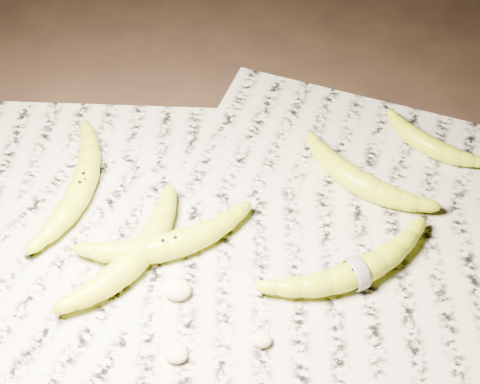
# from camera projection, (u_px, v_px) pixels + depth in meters

# --- Properties ---
(ground) EXTENTS (3.00, 3.00, 0.00)m
(ground) POSITION_uv_depth(u_px,v_px,m) (255.00, 235.00, 0.98)
(ground) COLOR black
(ground) RESTS_ON ground
(newspaper_patch) EXTENTS (0.90, 0.70, 0.01)m
(newspaper_patch) POSITION_uv_depth(u_px,v_px,m) (232.00, 240.00, 0.97)
(newspaper_patch) COLOR #B7B29D
(newspaper_patch) RESTS_ON ground
(banana_left_a) EXTENTS (0.08, 0.23, 0.04)m
(banana_left_a) POSITION_uv_depth(u_px,v_px,m) (82.00, 184.00, 1.01)
(banana_left_a) COLOR #C3D01A
(banana_left_a) RESTS_ON newspaper_patch
(banana_left_b) EXTENTS (0.16, 0.22, 0.04)m
(banana_left_b) POSITION_uv_depth(u_px,v_px,m) (137.00, 255.00, 0.93)
(banana_left_b) COLOR #C3D01A
(banana_left_b) RESTS_ON newspaper_patch
(banana_center) EXTENTS (0.23, 0.15, 0.04)m
(banana_center) POSITION_uv_depth(u_px,v_px,m) (170.00, 244.00, 0.94)
(banana_center) COLOR #C3D01A
(banana_center) RESTS_ON newspaper_patch
(banana_taped) EXTENTS (0.24, 0.17, 0.04)m
(banana_taped) POSITION_uv_depth(u_px,v_px,m) (357.00, 272.00, 0.91)
(banana_taped) COLOR #C3D01A
(banana_taped) RESTS_ON newspaper_patch
(banana_upper_a) EXTENTS (0.20, 0.17, 0.04)m
(banana_upper_a) POSITION_uv_depth(u_px,v_px,m) (358.00, 180.00, 1.02)
(banana_upper_a) COLOR #C3D01A
(banana_upper_a) RESTS_ON newspaper_patch
(banana_upper_b) EXTENTS (0.16, 0.13, 0.03)m
(banana_upper_b) POSITION_uv_depth(u_px,v_px,m) (429.00, 144.00, 1.07)
(banana_upper_b) COLOR #C3D01A
(banana_upper_b) RESTS_ON newspaper_patch
(measuring_tape) EXTENTS (0.03, 0.04, 0.05)m
(measuring_tape) POSITION_uv_depth(u_px,v_px,m) (357.00, 272.00, 0.91)
(measuring_tape) COLOR white
(measuring_tape) RESTS_ON newspaper_patch
(flesh_chunk_a) EXTENTS (0.04, 0.03, 0.02)m
(flesh_chunk_a) POSITION_uv_depth(u_px,v_px,m) (177.00, 288.00, 0.90)
(flesh_chunk_a) COLOR beige
(flesh_chunk_a) RESTS_ON newspaper_patch
(flesh_chunk_b) EXTENTS (0.03, 0.03, 0.02)m
(flesh_chunk_b) POSITION_uv_depth(u_px,v_px,m) (176.00, 353.00, 0.84)
(flesh_chunk_b) COLOR beige
(flesh_chunk_b) RESTS_ON newspaper_patch
(flesh_chunk_c) EXTENTS (0.03, 0.02, 0.02)m
(flesh_chunk_c) POSITION_uv_depth(u_px,v_px,m) (261.00, 338.00, 0.86)
(flesh_chunk_c) COLOR beige
(flesh_chunk_c) RESTS_ON newspaper_patch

